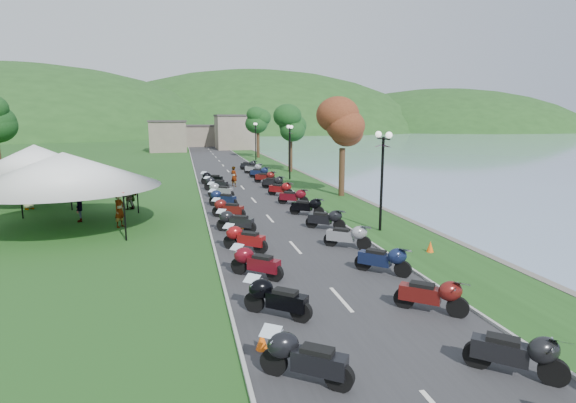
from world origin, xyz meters
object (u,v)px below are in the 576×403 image
vendor_tent_main (66,191)px  pedestrian_c (79,222)px  pedestrian_b (129,209)px  pedestrian_a (121,227)px

vendor_tent_main → pedestrian_c: (0.16, 1.54, -2.00)m
vendor_tent_main → pedestrian_c: bearing=84.0°
pedestrian_b → pedestrian_c: pedestrian_c is taller
vendor_tent_main → pedestrian_a: (2.58, -0.31, -2.00)m
vendor_tent_main → pedestrian_b: 5.54m
pedestrian_a → pedestrian_c: 3.04m
pedestrian_b → pedestrian_c: (-2.30, -3.01, 0.00)m
vendor_tent_main → pedestrian_b: bearing=61.6°
pedestrian_c → vendor_tent_main: bearing=-17.8°
vendor_tent_main → pedestrian_a: vendor_tent_main is taller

